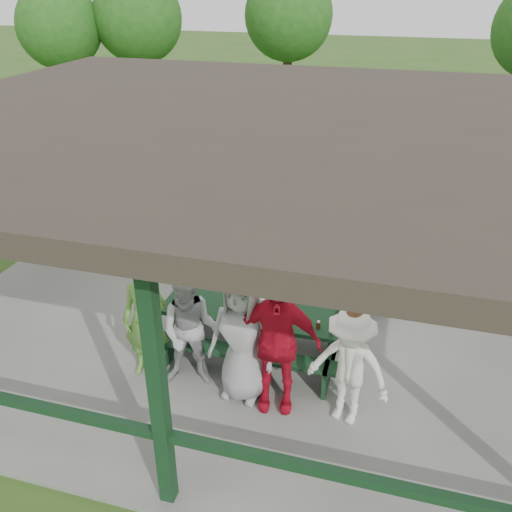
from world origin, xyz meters
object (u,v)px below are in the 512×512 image
(spectator_blue, at_px, (208,200))
(picnic_table_far, at_px, (298,264))
(contestant_grey_left, at_px, (191,331))
(picnic_table_near, at_px, (254,327))
(contestant_green, at_px, (146,320))
(pickup_truck, at_px, (464,131))
(contestant_white_fedora, at_px, (349,367))
(contestant_grey_mid, at_px, (242,337))
(contestant_red, at_px, (275,343))
(spectator_lblue, at_px, (278,227))
(spectator_grey, at_px, (369,232))
(farm_trailer, at_px, (239,127))

(spectator_blue, bearing_deg, picnic_table_far, 152.12)
(spectator_blue, bearing_deg, contestant_grey_left, 110.23)
(picnic_table_near, distance_m, picnic_table_far, 2.01)
(contestant_green, bearing_deg, pickup_truck, 60.11)
(picnic_table_near, distance_m, contestant_white_fedora, 1.75)
(picnic_table_far, xyz_separation_m, contestant_grey_mid, (-0.12, -2.85, 0.43))
(contestant_red, xyz_separation_m, spectator_lblue, (-0.90, 3.79, -0.24))
(spectator_grey, distance_m, farm_trailer, 8.72)
(contestant_grey_mid, bearing_deg, contestant_grey_left, -177.17)
(picnic_table_far, xyz_separation_m, contestant_green, (-1.49, -2.78, 0.38))
(contestant_red, distance_m, spectator_blue, 4.81)
(contestant_green, relative_size, contestant_grey_mid, 0.95)
(spectator_lblue, bearing_deg, picnic_table_far, 114.16)
(picnic_table_near, height_order, contestant_green, contestant_green)
(picnic_table_near, distance_m, pickup_truck, 11.53)
(contestant_grey_mid, relative_size, contestant_white_fedora, 1.10)
(picnic_table_near, distance_m, spectator_grey, 3.27)
(spectator_lblue, distance_m, spectator_grey, 1.68)
(contestant_white_fedora, relative_size, farm_trailer, 0.42)
(picnic_table_near, xyz_separation_m, contestant_red, (0.53, -0.91, 0.48))
(picnic_table_far, bearing_deg, picnic_table_near, -96.05)
(picnic_table_far, bearing_deg, spectator_blue, 149.08)
(picnic_table_near, height_order, spectator_lblue, spectator_lblue)
(contestant_green, xyz_separation_m, contestant_red, (1.81, -0.13, 0.09))
(contestant_green, bearing_deg, contestant_grey_left, -10.89)
(contestant_red, relative_size, spectator_grey, 1.21)
(picnic_table_near, distance_m, contestant_grey_left, 1.08)
(contestant_white_fedora, relative_size, spectator_blue, 0.87)
(spectator_blue, height_order, pickup_truck, spectator_blue)
(spectator_grey, relative_size, pickup_truck, 0.26)
(farm_trailer, bearing_deg, picnic_table_far, -60.47)
(contestant_white_fedora, relative_size, spectator_lblue, 1.15)
(contestant_green, xyz_separation_m, spectator_grey, (2.59, 3.75, -0.07))
(spectator_grey, bearing_deg, contestant_grey_mid, 70.24)
(contestant_red, bearing_deg, contestant_green, 167.50)
(contestant_grey_mid, relative_size, farm_trailer, 0.47)
(spectator_grey, distance_m, pickup_truck, 8.31)
(spectator_blue, relative_size, farm_trailer, 0.49)
(spectator_lblue, bearing_deg, spectator_grey, 174.16)
(contestant_grey_left, xyz_separation_m, farm_trailer, (-2.82, 11.09, -0.26))
(contestant_grey_left, bearing_deg, spectator_blue, 94.40)
(picnic_table_near, height_order, spectator_blue, spectator_blue)
(picnic_table_far, xyz_separation_m, farm_trailer, (-3.66, 8.28, 0.09))
(contestant_grey_left, bearing_deg, spectator_lblue, 73.21)
(picnic_table_far, relative_size, contestant_grey_mid, 1.53)
(contestant_grey_mid, distance_m, contestant_red, 0.45)
(contestant_grey_mid, xyz_separation_m, spectator_blue, (-1.97, 4.10, 0.04))
(contestant_white_fedora, xyz_separation_m, spectator_grey, (-0.13, 3.90, -0.01))
(contestant_green, height_order, contestant_white_fedora, contestant_green)
(picnic_table_near, height_order, contestant_grey_mid, contestant_grey_mid)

